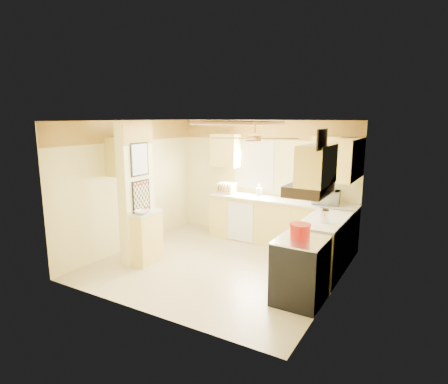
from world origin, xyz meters
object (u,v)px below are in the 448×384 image
Objects in this scene: microwave at (326,197)px; dutch_oven at (300,231)px; bowl at (142,212)px; stove at (300,270)px; kettle at (325,216)px.

dutch_oven is at bearing 89.64° from microwave.
dutch_oven is (2.72, 0.19, 0.05)m from bowl.
kettle is (0.07, 0.89, 0.59)m from stove.
dutch_oven reaches higher than bowl.
microwave reaches higher than kettle.
kettle is (0.33, -1.25, -0.03)m from microwave.
dutch_oven is (-0.04, 0.05, 0.56)m from stove.
stove is 4.03× the size of kettle.
kettle is at bearing 20.07° from bowl.
stove is 1.86× the size of microwave.
kettle reaches higher than bowl.
microwave reaches higher than dutch_oven.
kettle is at bearing 82.10° from dutch_oven.
dutch_oven is at bearing -97.90° from kettle.
bowl reaches higher than stove.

